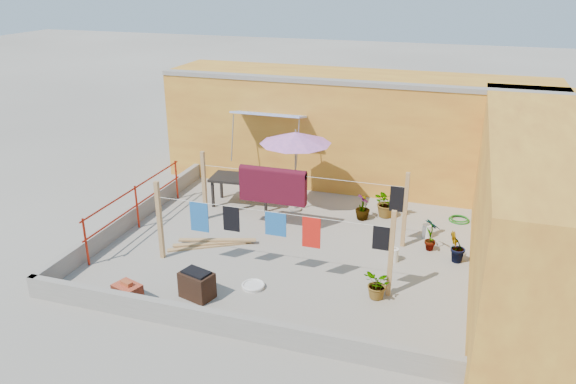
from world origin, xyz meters
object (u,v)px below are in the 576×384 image
(green_hose, at_px, (459,219))
(brick_stack, at_px, (128,293))
(patio_umbrella, at_px, (296,138))
(white_basin, at_px, (253,286))
(water_jug_a, at_px, (393,255))
(water_jug_b, at_px, (427,231))
(plant_back_a, at_px, (387,202))
(outdoor_table, at_px, (242,180))
(brazier, at_px, (197,284))

(green_hose, bearing_deg, brick_stack, -135.31)
(patio_umbrella, bearing_deg, white_basin, -84.97)
(white_basin, bearing_deg, brick_stack, -149.66)
(water_jug_a, bearing_deg, green_hose, 63.92)
(water_jug_b, bearing_deg, white_basin, -132.42)
(plant_back_a, bearing_deg, brick_stack, -126.37)
(plant_back_a, bearing_deg, patio_umbrella, -171.37)
(outdoor_table, xyz_separation_m, brick_stack, (-0.28, -5.15, -0.52))
(green_hose, height_order, plant_back_a, plant_back_a)
(patio_umbrella, distance_m, plant_back_a, 2.87)
(brazier, bearing_deg, plant_back_a, 59.75)
(brazier, xyz_separation_m, plant_back_a, (2.92, 5.00, 0.11))
(white_basin, height_order, water_jug_a, water_jug_a)
(water_jug_a, bearing_deg, brick_stack, -145.28)
(outdoor_table, bearing_deg, water_jug_a, -24.16)
(patio_umbrella, height_order, brazier, patio_umbrella)
(patio_umbrella, distance_m, green_hose, 4.65)
(brazier, distance_m, plant_back_a, 5.79)
(water_jug_b, distance_m, plant_back_a, 1.47)
(brick_stack, distance_m, brazier, 1.32)
(patio_umbrella, relative_size, brazier, 3.05)
(brazier, height_order, plant_back_a, plant_back_a)
(brick_stack, relative_size, plant_back_a, 0.78)
(patio_umbrella, xyz_separation_m, white_basin, (0.35, -3.99, -1.94))
(brick_stack, bearing_deg, brazier, 25.74)
(brazier, distance_m, green_hose, 7.10)
(outdoor_table, bearing_deg, brazier, -78.80)
(outdoor_table, xyz_separation_m, plant_back_a, (3.82, 0.42, -0.32))
(white_basin, relative_size, water_jug_a, 1.36)
(outdoor_table, xyz_separation_m, water_jug_b, (4.94, -0.50, -0.55))
(patio_umbrella, bearing_deg, brazier, -96.86)
(white_basin, xyz_separation_m, water_jug_a, (2.53, 1.98, 0.11))
(patio_umbrella, bearing_deg, plant_back_a, 8.63)
(brick_stack, relative_size, green_hose, 1.15)
(plant_back_a, bearing_deg, white_basin, -114.79)
(patio_umbrella, relative_size, outdoor_table, 1.27)
(patio_umbrella, height_order, outdoor_table, patio_umbrella)
(water_jug_b, height_order, green_hose, water_jug_b)
(outdoor_table, height_order, brick_stack, outdoor_table)
(outdoor_table, height_order, brazier, outdoor_table)
(outdoor_table, distance_m, brick_stack, 5.18)
(patio_umbrella, height_order, water_jug_b, patio_umbrella)
(white_basin, relative_size, plant_back_a, 0.60)
(patio_umbrella, distance_m, brick_stack, 5.78)
(outdoor_table, xyz_separation_m, brazier, (0.91, -4.58, -0.43))
(outdoor_table, relative_size, water_jug_b, 4.70)
(water_jug_b, distance_m, green_hose, 1.41)
(outdoor_table, bearing_deg, green_hose, 7.16)
(water_jug_a, relative_size, green_hose, 0.66)
(patio_umbrella, height_order, white_basin, patio_umbrella)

